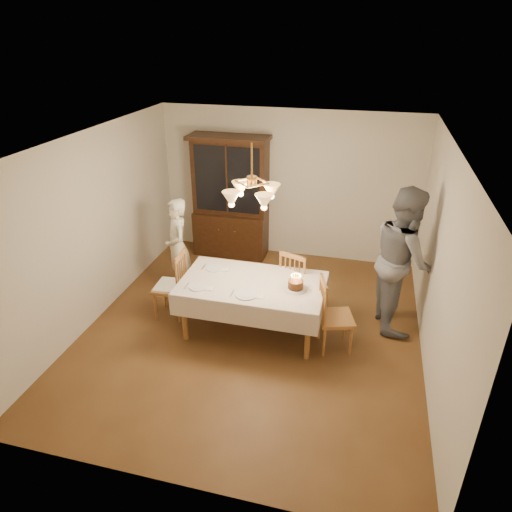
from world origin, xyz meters
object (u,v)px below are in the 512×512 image
(dining_table, at_px, (252,287))
(birthday_cake, at_px, (296,285))
(chair_far_side, at_px, (297,284))
(china_hutch, at_px, (231,199))
(elderly_woman, at_px, (178,247))

(dining_table, height_order, birthday_cake, birthday_cake)
(chair_far_side, bearing_deg, china_hutch, 132.69)
(dining_table, relative_size, chair_far_side, 1.90)
(dining_table, xyz_separation_m, elderly_woman, (-1.38, 0.77, 0.08))
(dining_table, distance_m, elderly_woman, 1.58)
(china_hutch, xyz_separation_m, birthday_cake, (1.57, -2.28, -0.23))
(dining_table, bearing_deg, birthday_cake, -2.16)
(china_hutch, relative_size, chair_far_side, 2.16)
(chair_far_side, bearing_deg, dining_table, -128.78)
(china_hutch, bearing_deg, elderly_woman, -104.90)
(elderly_woman, distance_m, birthday_cake, 2.12)
(china_hutch, height_order, elderly_woman, china_hutch)
(chair_far_side, distance_m, birthday_cake, 0.76)
(elderly_woman, height_order, birthday_cake, elderly_woman)
(china_hutch, xyz_separation_m, chair_far_side, (1.50, -1.62, -0.60))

